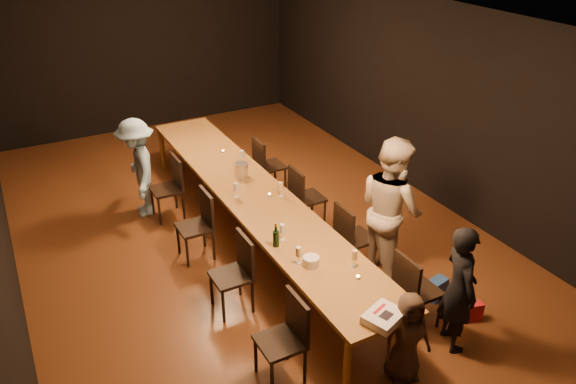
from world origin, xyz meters
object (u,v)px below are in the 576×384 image
table (253,196)px  man_blue (138,168)px  chair_left_2 (194,226)px  chair_right_1 (356,237)px  champagne_bottle (276,235)px  chair_right_0 (418,289)px  chair_left_3 (166,189)px  child (407,338)px  plate_stack (311,261)px  chair_left_1 (231,275)px  ice_bucket (242,170)px  chair_right_3 (270,165)px  woman_tan (391,209)px  chair_left_0 (280,341)px  woman_birthday (459,288)px  birthday_cake (384,317)px  chair_right_2 (308,197)px

table → man_blue: size_ratio=4.02×
table → chair_left_2: 0.88m
chair_right_1 → champagne_bottle: champagne_bottle is taller
chair_right_0 → chair_left_3: (-1.70, 3.60, 0.00)m
child → plate_stack: child is taller
chair_left_1 → ice_bucket: 1.96m
chair_right_3 → child: (-0.61, -4.17, 0.03)m
chair_left_1 → plate_stack: 0.98m
man_blue → chair_right_0: bearing=34.6°
chair_right_3 → table: bearing=-35.3°
table → plate_stack: bearing=-94.9°
woman_tan → champagne_bottle: woman_tan is taller
man_blue → plate_stack: bearing=24.2°
chair_left_0 → champagne_bottle: 1.30m
child → woman_birthday: bearing=20.5°
woman_tan → man_blue: (-2.30, 2.95, -0.18)m
woman_birthday → child: size_ratio=1.44×
woman_birthday → birthday_cake: (-1.00, -0.06, 0.07)m
chair_left_1 → champagne_bottle: bearing=-99.9°
child → plate_stack: size_ratio=5.56×
table → chair_right_2: chair_right_2 is taller
chair_left_3 → champagne_bottle: champagne_bottle is taller
chair_left_0 → chair_left_3: 3.60m
chair_left_3 → man_blue: (-0.30, 0.29, 0.28)m
chair_right_1 → champagne_bottle: (-1.17, -0.09, 0.44)m
chair_right_0 → birthday_cake: size_ratio=2.09×
chair_left_2 → chair_left_3: size_ratio=1.00×
chair_right_2 → chair_left_1: (-1.70, -1.20, 0.00)m
chair_right_3 → birthday_cake: chair_right_3 is taller
table → plate_stack: (-0.16, -1.80, 0.10)m
table → chair_left_0: (-0.85, -2.40, -0.24)m
chair_right_1 → chair_left_3: same height
chair_left_0 → table: bearing=-19.5°
chair_right_1 → ice_bucket: ice_bucket is taller
woman_birthday → child: (-0.76, -0.14, -0.22)m
woman_tan → ice_bucket: (-1.09, 1.96, -0.07)m
chair_left_0 → champagne_bottle: bearing=-25.6°
chair_right_0 → plate_stack: (-1.01, 0.60, 0.34)m
woman_tan → chair_right_3: bearing=8.9°
man_blue → ice_bucket: bearing=58.0°
table → chair_right_1: size_ratio=6.45×
chair_right_2 → child: 3.03m
woman_birthday → champagne_bottle: (-1.31, 1.54, 0.18)m
woman_birthday → chair_left_2: bearing=50.5°
chair_left_0 → chair_left_2: same height
chair_right_2 → plate_stack: 2.09m
birthday_cake → ice_bucket: (0.07, 3.38, 0.06)m
woman_tan → chair_right_2: bearing=14.0°
woman_birthday → champagne_bottle: bearing=57.9°
table → chair_left_2: chair_left_2 is taller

